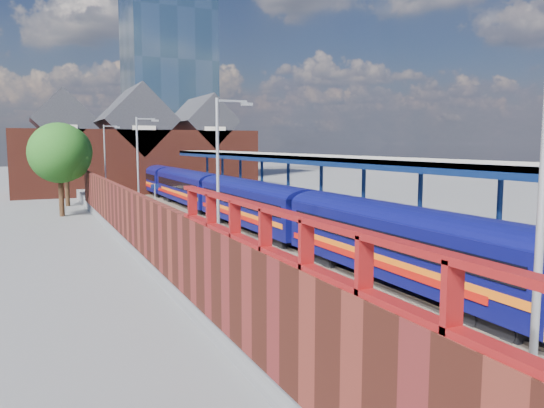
{
  "coord_description": "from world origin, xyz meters",
  "views": [
    {
      "loc": [
        -13.08,
        -13.14,
        6.29
      ],
      "look_at": [
        0.5,
        16.23,
        2.6
      ],
      "focal_mm": 35.0,
      "sensor_mm": 36.0,
      "label": 1
    }
  ],
  "objects_px": {
    "lamp_post_c": "(140,164)",
    "parked_car_dark": "(342,209)",
    "platform_sign": "(155,195)",
    "parked_car_blue": "(363,213)",
    "train": "(217,193)",
    "parked_car_red": "(428,224)",
    "lamp_post_d": "(106,158)",
    "lamp_post_b": "(221,178)"
  },
  "relations": [
    {
      "from": "lamp_post_c",
      "to": "parked_car_dark",
      "type": "xyz_separation_m",
      "value": [
        13.51,
        -3.32,
        -3.33
      ]
    },
    {
      "from": "platform_sign",
      "to": "parked_car_blue",
      "type": "height_order",
      "value": "platform_sign"
    },
    {
      "from": "train",
      "to": "lamp_post_c",
      "type": "distance_m",
      "value": 11.31
    },
    {
      "from": "platform_sign",
      "to": "parked_car_blue",
      "type": "relative_size",
      "value": 0.57
    },
    {
      "from": "lamp_post_c",
      "to": "parked_car_red",
      "type": "distance_m",
      "value": 18.55
    },
    {
      "from": "platform_sign",
      "to": "parked_car_blue",
      "type": "distance_m",
      "value": 14.55
    },
    {
      "from": "lamp_post_d",
      "to": "parked_car_blue",
      "type": "relative_size",
      "value": 1.6
    },
    {
      "from": "train",
      "to": "lamp_post_b",
      "type": "distance_m",
      "value": 25.05
    },
    {
      "from": "lamp_post_b",
      "to": "parked_car_dark",
      "type": "bearing_deg",
      "value": 43.17
    },
    {
      "from": "lamp_post_d",
      "to": "parked_car_red",
      "type": "height_order",
      "value": "lamp_post_d"
    },
    {
      "from": "platform_sign",
      "to": "train",
      "type": "bearing_deg",
      "value": 40.84
    },
    {
      "from": "lamp_post_b",
      "to": "lamp_post_d",
      "type": "xyz_separation_m",
      "value": [
        0.0,
        32.0,
        0.0
      ]
    },
    {
      "from": "train",
      "to": "parked_car_dark",
      "type": "bearing_deg",
      "value": -62.65
    },
    {
      "from": "train",
      "to": "parked_car_dark",
      "type": "xyz_separation_m",
      "value": [
        5.66,
        -10.94,
        -0.46
      ]
    },
    {
      "from": "train",
      "to": "parked_car_blue",
      "type": "height_order",
      "value": "train"
    },
    {
      "from": "parked_car_dark",
      "to": "lamp_post_d",
      "type": "bearing_deg",
      "value": 21.43
    },
    {
      "from": "lamp_post_d",
      "to": "parked_car_blue",
      "type": "height_order",
      "value": "lamp_post_d"
    },
    {
      "from": "lamp_post_b",
      "to": "platform_sign",
      "type": "bearing_deg",
      "value": 85.67
    },
    {
      "from": "platform_sign",
      "to": "parked_car_dark",
      "type": "distance_m",
      "value": 13.3
    },
    {
      "from": "parked_car_red",
      "to": "parked_car_dark",
      "type": "relative_size",
      "value": 0.86
    },
    {
      "from": "lamp_post_c",
      "to": "platform_sign",
      "type": "bearing_deg",
      "value": 55.74
    },
    {
      "from": "parked_car_dark",
      "to": "parked_car_blue",
      "type": "relative_size",
      "value": 1.04
    },
    {
      "from": "lamp_post_c",
      "to": "parked_car_red",
      "type": "bearing_deg",
      "value": -39.13
    },
    {
      "from": "lamp_post_d",
      "to": "parked_car_red",
      "type": "bearing_deg",
      "value": -62.78
    },
    {
      "from": "lamp_post_d",
      "to": "platform_sign",
      "type": "height_order",
      "value": "lamp_post_d"
    },
    {
      "from": "parked_car_red",
      "to": "lamp_post_d",
      "type": "bearing_deg",
      "value": 23.29
    },
    {
      "from": "parked_car_red",
      "to": "parked_car_blue",
      "type": "bearing_deg",
      "value": 0.15
    },
    {
      "from": "lamp_post_b",
      "to": "lamp_post_c",
      "type": "xyz_separation_m",
      "value": [
        0.0,
        16.0,
        0.0
      ]
    },
    {
      "from": "parked_car_red",
      "to": "train",
      "type": "bearing_deg",
      "value": 14.3
    },
    {
      "from": "parked_car_red",
      "to": "parked_car_blue",
      "type": "distance_m",
      "value": 5.95
    },
    {
      "from": "train",
      "to": "parked_car_red",
      "type": "bearing_deg",
      "value": -71.77
    },
    {
      "from": "lamp_post_c",
      "to": "lamp_post_d",
      "type": "height_order",
      "value": "same"
    },
    {
      "from": "parked_car_blue",
      "to": "parked_car_dark",
      "type": "bearing_deg",
      "value": 15.54
    },
    {
      "from": "lamp_post_c",
      "to": "parked_car_blue",
      "type": "relative_size",
      "value": 1.6
    },
    {
      "from": "parked_car_red",
      "to": "lamp_post_b",
      "type": "bearing_deg",
      "value": 103.64
    },
    {
      "from": "parked_car_dark",
      "to": "parked_car_blue",
      "type": "distance_m",
      "value": 2.27
    },
    {
      "from": "lamp_post_d",
      "to": "parked_car_dark",
      "type": "relative_size",
      "value": 1.54
    },
    {
      "from": "train",
      "to": "parked_car_red",
      "type": "relative_size",
      "value": 16.89
    },
    {
      "from": "lamp_post_b",
      "to": "lamp_post_d",
      "type": "bearing_deg",
      "value": 90.0
    },
    {
      "from": "lamp_post_b",
      "to": "parked_car_blue",
      "type": "relative_size",
      "value": 1.6
    },
    {
      "from": "train",
      "to": "lamp_post_c",
      "type": "bearing_deg",
      "value": -135.9
    },
    {
      "from": "lamp_post_b",
      "to": "platform_sign",
      "type": "xyz_separation_m",
      "value": [
        1.36,
        18.0,
        -2.3
      ]
    }
  ]
}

